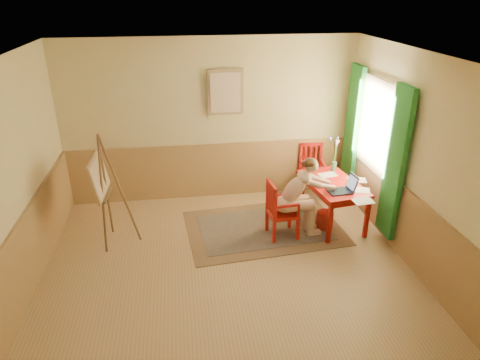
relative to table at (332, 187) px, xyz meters
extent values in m
cube|color=tan|center=(-1.78, -0.96, -0.64)|extent=(5.00, 4.50, 0.02)
cube|color=white|center=(-1.78, -0.96, 2.18)|extent=(5.00, 4.50, 0.02)
cube|color=#D2C080|center=(-1.78, 1.30, 0.77)|extent=(5.00, 0.02, 2.80)
cube|color=#D2C080|center=(-1.78, -3.22, 0.77)|extent=(5.00, 0.02, 2.80)
cube|color=#D2C080|center=(-4.29, -0.96, 0.77)|extent=(0.02, 4.50, 2.80)
cube|color=#D2C080|center=(0.73, -0.96, 0.77)|extent=(0.02, 4.50, 2.80)
cube|color=tan|center=(-1.78, 1.27, -0.13)|extent=(5.00, 0.04, 1.00)
cube|color=tan|center=(-4.26, -0.96, -0.13)|extent=(0.04, 4.50, 1.00)
cube|color=tan|center=(0.70, -0.96, -0.13)|extent=(0.04, 4.50, 1.00)
cube|color=white|center=(0.69, 0.14, 0.92)|extent=(0.02, 1.00, 1.30)
cube|color=#A1835A|center=(0.67, 0.14, 0.92)|extent=(0.03, 1.12, 1.42)
cube|color=#278B3F|center=(0.62, -0.64, 0.62)|extent=(0.08, 0.45, 2.20)
cube|color=#278B3F|center=(0.62, 0.92, 0.62)|extent=(0.08, 0.45, 2.20)
cube|color=#A1835A|center=(-1.53, 1.25, 1.27)|extent=(0.60, 0.04, 0.76)
cube|color=beige|center=(-1.53, 1.22, 1.27)|extent=(0.50, 0.02, 0.66)
cube|color=#8C7251|center=(-1.09, -0.02, -0.62)|extent=(2.53, 1.79, 0.01)
cube|color=black|center=(-1.09, -0.02, -0.62)|extent=(2.09, 1.36, 0.01)
cube|color=red|center=(0.00, 0.00, 0.07)|extent=(0.89, 1.29, 0.04)
cube|color=red|center=(0.00, 0.00, 0.00)|extent=(0.77, 1.18, 0.10)
cube|color=red|center=(-0.23, -0.59, -0.29)|extent=(0.06, 0.06, 0.68)
cube|color=red|center=(0.39, -0.50, -0.29)|extent=(0.06, 0.06, 0.68)
cube|color=red|center=(-0.39, 0.50, -0.29)|extent=(0.06, 0.06, 0.68)
cube|color=red|center=(0.23, 0.59, -0.29)|extent=(0.06, 0.06, 0.68)
cube|color=red|center=(-0.86, -0.28, -0.24)|extent=(0.45, 0.44, 0.04)
cube|color=red|center=(-1.03, -0.48, -0.45)|extent=(0.05, 0.05, 0.37)
cube|color=red|center=(-0.66, -0.44, -0.45)|extent=(0.05, 0.05, 0.37)
cube|color=red|center=(-1.06, -0.12, -0.45)|extent=(0.05, 0.05, 0.37)
cube|color=red|center=(-0.69, -0.09, -0.45)|extent=(0.05, 0.05, 0.37)
cube|color=red|center=(-1.03, -0.48, 0.03)|extent=(0.05, 0.05, 0.50)
cube|color=red|center=(-1.06, -0.12, 0.03)|extent=(0.05, 0.05, 0.50)
cube|color=red|center=(-1.05, -0.30, 0.25)|extent=(0.08, 0.40, 0.05)
cube|color=red|center=(-1.04, -0.39, 0.01)|extent=(0.03, 0.04, 0.41)
cube|color=red|center=(-1.05, -0.30, 0.01)|extent=(0.03, 0.04, 0.41)
cube|color=red|center=(-1.06, -0.21, 0.01)|extent=(0.03, 0.04, 0.41)
cube|color=red|center=(-0.84, -0.46, -0.02)|extent=(0.37, 0.07, 0.03)
cube|color=red|center=(-0.67, -0.44, -0.12)|extent=(0.04, 0.04, 0.20)
cube|color=red|center=(-0.88, -0.11, -0.02)|extent=(0.37, 0.07, 0.03)
cube|color=red|center=(-0.70, -0.09, -0.12)|extent=(0.04, 0.04, 0.20)
cube|color=red|center=(-0.01, 1.01, -0.23)|extent=(0.45, 0.47, 0.04)
cube|color=red|center=(-0.17, 1.22, -0.44)|extent=(0.05, 0.05, 0.38)
cube|color=red|center=(-0.21, 0.84, -0.44)|extent=(0.05, 0.05, 0.38)
cube|color=red|center=(0.19, 1.19, -0.44)|extent=(0.05, 0.05, 0.38)
cube|color=red|center=(0.16, 0.80, -0.44)|extent=(0.05, 0.05, 0.38)
cube|color=red|center=(-0.17, 1.22, 0.05)|extent=(0.05, 0.05, 0.52)
cube|color=red|center=(0.19, 1.19, 0.05)|extent=(0.05, 0.05, 0.52)
cube|color=red|center=(0.01, 1.21, 0.28)|extent=(0.42, 0.09, 0.06)
cube|color=red|center=(-0.08, 1.21, 0.04)|extent=(0.04, 0.03, 0.42)
cube|color=red|center=(0.01, 1.21, 0.04)|extent=(0.04, 0.03, 0.42)
cube|color=red|center=(0.10, 1.20, 0.04)|extent=(0.04, 0.03, 0.42)
cube|color=red|center=(-0.19, 1.03, 0.00)|extent=(0.07, 0.39, 0.03)
cube|color=red|center=(-0.21, 0.85, -0.10)|extent=(0.04, 0.04, 0.21)
cube|color=red|center=(0.17, 1.00, 0.00)|extent=(0.07, 0.39, 0.03)
cube|color=red|center=(0.16, 0.81, -0.10)|extent=(0.04, 0.04, 0.21)
ellipsoid|color=beige|center=(-0.85, -0.30, -0.08)|extent=(0.32, 0.38, 0.23)
cylinder|color=beige|center=(-0.64, -0.36, -0.09)|extent=(0.45, 0.20, 0.16)
cylinder|color=beige|center=(-0.65, -0.19, -0.09)|extent=(0.45, 0.20, 0.16)
cylinder|color=beige|center=(-0.43, -0.34, -0.35)|extent=(0.13, 0.13, 0.50)
cylinder|color=beige|center=(-0.45, -0.17, -0.35)|extent=(0.13, 0.13, 0.50)
cube|color=beige|center=(-0.37, -0.34, -0.59)|extent=(0.22, 0.11, 0.07)
cube|color=beige|center=(-0.38, -0.16, -0.59)|extent=(0.22, 0.11, 0.07)
ellipsoid|color=beige|center=(-0.71, -0.28, 0.15)|extent=(0.51, 0.33, 0.52)
ellipsoid|color=beige|center=(-0.56, -0.27, 0.34)|extent=(0.23, 0.32, 0.18)
sphere|color=beige|center=(-0.46, -0.26, 0.50)|extent=(0.22, 0.22, 0.20)
ellipsoid|color=#4D321B|center=(-0.48, -0.26, 0.56)|extent=(0.21, 0.21, 0.14)
sphere|color=#4D321B|center=(-0.55, -0.27, 0.55)|extent=(0.11, 0.11, 0.10)
cylinder|color=beige|center=(-0.45, -0.40, 0.28)|extent=(0.22, 0.09, 0.15)
cylinder|color=beige|center=(-0.23, -0.36, 0.20)|extent=(0.30, 0.17, 0.17)
sphere|color=beige|center=(-0.36, -0.40, 0.25)|extent=(0.10, 0.10, 0.09)
sphere|color=beige|center=(-0.10, -0.32, 0.15)|extent=(0.08, 0.08, 0.07)
cylinder|color=beige|center=(-0.48, -0.11, 0.28)|extent=(0.23, 0.13, 0.15)
cylinder|color=beige|center=(-0.26, -0.11, 0.20)|extent=(0.30, 0.11, 0.17)
sphere|color=beige|center=(-0.39, -0.09, 0.25)|extent=(0.10, 0.10, 0.09)
sphere|color=beige|center=(-0.12, -0.13, 0.15)|extent=(0.08, 0.08, 0.07)
cube|color=#1E2338|center=(-0.02, -0.34, 0.10)|extent=(0.37, 0.29, 0.02)
cube|color=#2D3342|center=(-0.02, -0.34, 0.10)|extent=(0.32, 0.23, 0.00)
cube|color=#1E2338|center=(0.18, -0.31, 0.22)|extent=(0.10, 0.25, 0.23)
cube|color=#99BFF2|center=(0.17, -0.32, 0.22)|extent=(0.08, 0.21, 0.19)
cube|color=white|center=(0.21, -0.68, 0.09)|extent=(0.31, 0.23, 0.00)
cube|color=white|center=(0.40, 0.03, 0.09)|extent=(0.33, 0.28, 0.00)
cube|color=white|center=(0.01, 0.28, 0.09)|extent=(0.33, 0.27, 0.00)
cube|color=white|center=(0.30, -0.33, 0.09)|extent=(0.35, 0.30, 0.00)
cylinder|color=#3F724C|center=(0.16, 0.44, 0.17)|extent=(0.10, 0.10, 0.15)
cylinder|color=#3F7233|center=(0.13, 0.49, 0.42)|extent=(0.08, 0.12, 0.40)
sphere|color=#728CD8|center=(0.09, 0.54, 0.62)|extent=(0.07, 0.07, 0.06)
cylinder|color=#3F7233|center=(0.14, 0.40, 0.43)|extent=(0.05, 0.09, 0.42)
sphere|color=pink|center=(0.12, 0.36, 0.64)|extent=(0.05, 0.05, 0.04)
cylinder|color=#3F7233|center=(0.17, 0.46, 0.38)|extent=(0.02, 0.04, 0.31)
sphere|color=pink|center=(0.17, 0.47, 0.53)|extent=(0.05, 0.05, 0.05)
cylinder|color=#3F7233|center=(0.14, 0.38, 0.42)|extent=(0.05, 0.13, 0.39)
sphere|color=#728CD8|center=(0.12, 0.32, 0.61)|extent=(0.06, 0.06, 0.05)
cylinder|color=#3F7233|center=(0.19, 0.48, 0.39)|extent=(0.08, 0.09, 0.35)
sphere|color=pink|center=(0.23, 0.52, 0.57)|extent=(0.06, 0.06, 0.05)
cylinder|color=#3F7233|center=(0.18, 0.46, 0.40)|extent=(0.05, 0.06, 0.35)
sphere|color=pink|center=(0.20, 0.48, 0.57)|extent=(0.05, 0.05, 0.05)
cylinder|color=#3F7233|center=(0.19, 0.49, 0.42)|extent=(0.07, 0.11, 0.40)
sphere|color=#728CD8|center=(0.22, 0.53, 0.62)|extent=(0.05, 0.05, 0.05)
cylinder|color=red|center=(-0.14, -0.16, -0.49)|extent=(0.33, 0.33, 0.28)
cylinder|color=brown|center=(-3.45, -0.19, 0.22)|extent=(0.10, 0.31, 1.70)
cylinder|color=brown|center=(-3.44, 0.08, 0.22)|extent=(0.07, 0.31, 1.70)
cylinder|color=brown|center=(-3.21, -0.06, 0.22)|extent=(0.45, 0.05, 1.70)
cylinder|color=brown|center=(-3.46, -0.05, 0.15)|extent=(0.05, 0.48, 0.03)
cube|color=brown|center=(-3.41, -0.06, 0.15)|extent=(0.08, 0.51, 0.03)
cube|color=#A1835A|center=(-3.49, -0.05, 0.45)|extent=(0.16, 0.76, 0.56)
cube|color=beige|center=(-3.47, -0.05, 0.45)|extent=(0.12, 0.68, 0.49)
camera|label=1|loc=(-2.32, -5.73, 2.89)|focal=31.84mm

